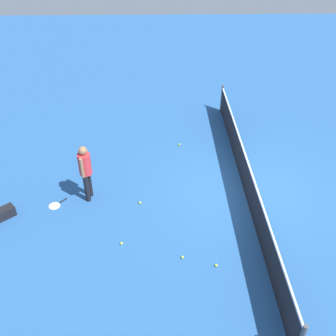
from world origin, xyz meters
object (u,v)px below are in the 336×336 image
Objects in this scene: tennis_racket_near_player at (55,205)px; tennis_ball_by_net at (216,265)px; tennis_ball_stray_right at (89,153)px; player_near_side at (85,169)px; tennis_ball_midcourt at (179,145)px; tennis_ball_baseline at (140,203)px; tennis_ball_stray_left at (121,243)px; tennis_ball_near_player at (182,257)px.

tennis_ball_by_net is at bearing 62.13° from tennis_racket_near_player.
tennis_ball_by_net is at bearing 37.30° from tennis_ball_stray_right.
player_near_side reaches higher than tennis_ball_midcourt.
player_near_side is at bearing -101.48° from tennis_ball_baseline.
player_near_side is at bearing -150.12° from tennis_ball_stray_left.
player_near_side is 3.08× the size of tennis_racket_near_player.
tennis_racket_near_player is 8.37× the size of tennis_ball_by_net.
tennis_ball_near_player and tennis_ball_midcourt have the same top height.
tennis_ball_near_player is 5.34m from tennis_ball_stray_right.
tennis_racket_near_player is at bearing -11.97° from tennis_ball_stray_right.
tennis_racket_near_player is at bearing -70.03° from player_near_side.
tennis_ball_stray_left is (1.47, 1.94, 0.02)m from tennis_racket_near_player.
tennis_ball_by_net is 2.35m from tennis_ball_stray_left.
tennis_ball_near_player is 1.00× the size of tennis_ball_by_net.
player_near_side reaches higher than tennis_racket_near_player.
tennis_ball_stray_left is 1.00× the size of tennis_ball_stray_right.
tennis_ball_by_net is 1.00× the size of tennis_ball_baseline.
player_near_side is at bearing 9.14° from tennis_ball_stray_right.
tennis_racket_near_player is 8.37× the size of tennis_ball_midcourt.
tennis_ball_baseline reaches higher than tennis_racket_near_player.
tennis_ball_midcourt and tennis_ball_baseline have the same top height.
tennis_ball_stray_left is at bearing -108.15° from tennis_ball_by_net.
tennis_ball_by_net is 1.00× the size of tennis_ball_midcourt.
tennis_racket_near_player is 4.72m from tennis_ball_by_net.
tennis_ball_baseline is at bearing -151.58° from tennis_ball_near_player.
tennis_ball_baseline and tennis_ball_stray_right have the same top height.
tennis_ball_midcourt is 3.06m from tennis_ball_stray_right.
player_near_side is 25.76× the size of tennis_ball_stray_left.
tennis_racket_near_player is 2.33m from tennis_ball_baseline.
tennis_ball_baseline is 3.09m from tennis_ball_stray_right.
tennis_racket_near_player is 8.37× the size of tennis_ball_stray_right.
tennis_ball_by_net is at bearing 71.85° from tennis_ball_stray_left.
tennis_racket_near_player is at bearing -89.10° from tennis_ball_baseline.
tennis_ball_by_net is at bearing 6.62° from tennis_ball_midcourt.
tennis_ball_midcourt is 1.00× the size of tennis_ball_stray_left.
tennis_ball_stray_right is (-4.03, -1.39, 0.00)m from tennis_ball_stray_left.
tennis_racket_near_player is at bearing -127.26° from tennis_ball_stray_left.
tennis_ball_baseline is at bearing 78.52° from player_near_side.
tennis_ball_stray_right is (-2.56, 0.54, 0.02)m from tennis_racket_near_player.
tennis_ball_stray_left is (-0.47, -1.47, 0.00)m from tennis_ball_near_player.
tennis_ball_stray_right is at bearing -142.70° from tennis_ball_by_net.
tennis_ball_near_player is 0.81m from tennis_ball_by_net.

